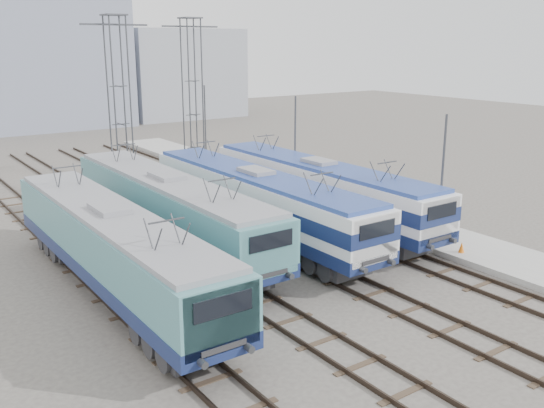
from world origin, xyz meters
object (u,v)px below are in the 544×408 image
(catenary_tower_east, at_px, (193,93))
(locomotive_center_left, at_px, (170,207))
(safety_cone, at_px, (462,247))
(catenary_tower_west, at_px, (119,99))
(mast_mid, at_px, (295,150))
(locomotive_center_right, at_px, (258,199))
(locomotive_far_left, at_px, (114,246))
(mast_rear, at_px, (205,129))
(mast_front, at_px, (442,185))
(locomotive_far_right, at_px, (320,187))

(catenary_tower_east, bearing_deg, locomotive_center_left, -122.21)
(catenary_tower_east, height_order, safety_cone, catenary_tower_east)
(locomotive_center_left, bearing_deg, catenary_tower_west, 79.28)
(catenary_tower_west, distance_m, mast_mid, 12.16)
(locomotive_center_left, xyz_separation_m, locomotive_center_right, (4.50, -1.29, 0.02))
(catenary_tower_west, bearing_deg, locomotive_far_left, -112.86)
(locomotive_far_left, relative_size, mast_mid, 2.59)
(locomotive_center_left, relative_size, safety_cone, 34.05)
(catenary_tower_west, distance_m, safety_cone, 23.83)
(locomotive_center_right, distance_m, catenary_tower_east, 16.35)
(locomotive_far_left, distance_m, catenary_tower_east, 22.78)
(catenary_tower_west, relative_size, mast_mid, 1.71)
(locomotive_center_left, bearing_deg, mast_mid, 19.72)
(catenary_tower_east, bearing_deg, locomotive_center_right, -105.64)
(locomotive_center_right, distance_m, mast_rear, 18.35)
(mast_mid, bearing_deg, mast_front, -90.00)
(locomotive_center_left, height_order, mast_front, mast_front)
(mast_front, bearing_deg, catenary_tower_east, 95.45)
(locomotive_center_left, relative_size, locomotive_center_right, 1.02)
(locomotive_far_left, relative_size, mast_rear, 2.59)
(locomotive_far_right, xyz_separation_m, mast_mid, (1.85, 4.87, 1.22))
(locomotive_far_right, bearing_deg, catenary_tower_west, 117.67)
(locomotive_far_left, distance_m, mast_mid, 17.36)
(locomotive_center_left, height_order, locomotive_far_right, locomotive_center_left)
(mast_rear, bearing_deg, mast_mid, -90.00)
(locomotive_far_right, relative_size, mast_rear, 2.55)
(locomotive_far_right, bearing_deg, safety_cone, -75.63)
(catenary_tower_east, distance_m, mast_front, 22.32)
(locomotive_far_right, relative_size, safety_cone, 33.16)
(locomotive_far_right, bearing_deg, locomotive_far_left, -166.92)
(locomotive_far_right, bearing_deg, mast_mid, 69.20)
(locomotive_far_left, distance_m, catenary_tower_west, 17.92)
(locomotive_center_left, height_order, safety_cone, locomotive_center_left)
(locomotive_center_right, distance_m, mast_front, 9.40)
(locomotive_far_left, xyz_separation_m, safety_cone, (15.65, -5.25, -1.69))
(locomotive_far_left, xyz_separation_m, locomotive_far_right, (13.50, 3.14, 0.03))
(catenary_tower_west, bearing_deg, catenary_tower_east, 17.10)
(locomotive_far_left, relative_size, catenary_tower_west, 1.51)
(catenary_tower_east, height_order, mast_front, catenary_tower_east)
(catenary_tower_east, bearing_deg, safety_cone, -84.11)
(locomotive_center_left, distance_m, catenary_tower_west, 12.86)
(locomotive_center_left, distance_m, mast_front, 13.60)
(catenary_tower_east, distance_m, mast_rear, 4.28)
(locomotive_far_right, distance_m, catenary_tower_east, 15.50)
(locomotive_far_right, distance_m, mast_front, 7.46)
(locomotive_center_right, relative_size, mast_front, 2.58)
(mast_rear, height_order, safety_cone, mast_rear)
(locomotive_center_right, relative_size, catenary_tower_east, 1.50)
(locomotive_center_right, bearing_deg, locomotive_far_right, 3.90)
(locomotive_center_right, height_order, mast_mid, mast_mid)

